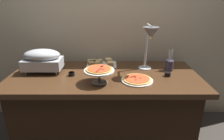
{
  "coord_description": "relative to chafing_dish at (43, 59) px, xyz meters",
  "views": [
    {
      "loc": [
        0.08,
        -1.81,
        1.51
      ],
      "look_at": [
        0.07,
        0.0,
        0.81
      ],
      "focal_mm": 31.06,
      "sensor_mm": 36.0,
      "label": 1
    }
  ],
  "objects": [
    {
      "name": "pizza_plate_center",
      "position": [
        0.6,
        -0.27,
        -0.02
      ],
      "size": [
        0.27,
        0.27,
        0.15
      ],
      "color": "#595B60",
      "rests_on": "buffet_table"
    },
    {
      "name": "chafing_dish",
      "position": [
        0.0,
        0.0,
        0.0
      ],
      "size": [
        0.39,
        0.23,
        0.24
      ],
      "color": "#B7BABF",
      "rests_on": "buffet_table"
    },
    {
      "name": "sandwich_platter",
      "position": [
        0.58,
        0.21,
        -0.11
      ],
      "size": [
        0.34,
        0.22,
        0.06
      ],
      "color": "white",
      "rests_on": "buffet_table"
    },
    {
      "name": "buffet_table",
      "position": [
        0.63,
        -0.08,
        -0.51
      ],
      "size": [
        1.9,
        0.84,
        0.76
      ],
      "color": "#422816",
      "rests_on": "ground_plane"
    },
    {
      "name": "pizza_plate_front",
      "position": [
        0.94,
        -0.23,
        -0.13
      ],
      "size": [
        0.3,
        0.3,
        0.03
      ],
      "color": "white",
      "rests_on": "buffet_table"
    },
    {
      "name": "heat_lamp",
      "position": [
        1.07,
        -0.06,
        0.24
      ],
      "size": [
        0.15,
        0.34,
        0.49
      ],
      "color": "#B7BABF",
      "rests_on": "buffet_table"
    },
    {
      "name": "sauce_cup_near",
      "position": [
        1.26,
        -0.11,
        -0.12
      ],
      "size": [
        0.06,
        0.06,
        0.04
      ],
      "color": "black",
      "rests_on": "buffet_table"
    },
    {
      "name": "sauce_cup_far",
      "position": [
        0.31,
        -0.1,
        -0.12
      ],
      "size": [
        0.06,
        0.06,
        0.04
      ],
      "color": "black",
      "rests_on": "buffet_table"
    },
    {
      "name": "back_wall",
      "position": [
        0.63,
        0.42,
        0.3
      ],
      "size": [
        4.4,
        0.04,
        2.4
      ],
      "primitive_type": "cube",
      "color": "#C6B593",
      "rests_on": "ground_plane"
    },
    {
      "name": "ground_plane",
      "position": [
        0.63,
        -0.08,
        -0.9
      ],
      "size": [
        8.0,
        8.0,
        0.0
      ],
      "primitive_type": "plane",
      "color": "#38332D"
    },
    {
      "name": "utensil_holder",
      "position": [
        1.32,
        0.04,
        -0.08
      ],
      "size": [
        0.08,
        0.08,
        0.23
      ],
      "color": "#383347",
      "rests_on": "buffet_table"
    }
  ]
}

